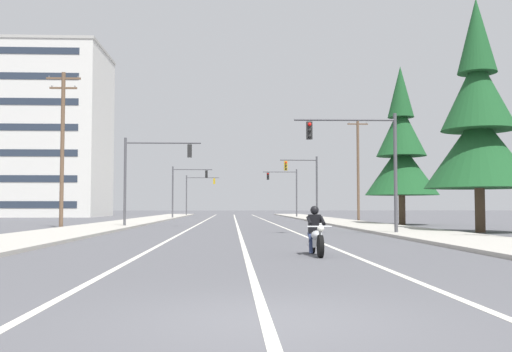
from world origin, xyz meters
TOP-DOWN VIEW (x-y plane):
  - ground_plane at (0.00, 0.00)m, footprint 400.00×400.00m
  - lane_stripe_center at (-0.06, 45.00)m, footprint 0.16×100.00m
  - lane_stripe_left at (-3.18, 45.00)m, footprint 0.16×100.00m
  - lane_stripe_right at (3.05, 45.00)m, footprint 0.16×100.00m
  - sidewalk_kerb_right at (9.20, 40.00)m, footprint 4.40×110.00m
  - sidewalk_kerb_left at (-9.20, 40.00)m, footprint 4.40×110.00m
  - motorcycle_with_rider at (1.99, 9.69)m, footprint 0.70×2.19m
  - traffic_signal_near_right at (6.33, 21.74)m, footprint 5.25×0.37m
  - traffic_signal_near_left at (-6.32, 32.97)m, footprint 5.30×0.37m
  - traffic_signal_mid_right at (6.63, 47.40)m, footprint 3.59×0.47m
  - traffic_signal_mid_left at (-6.14, 62.02)m, footprint 4.78×0.45m
  - traffic_signal_far_right at (6.57, 66.37)m, footprint 4.40×0.37m
  - traffic_signal_far_left at (-5.94, 81.70)m, footprint 5.06×0.37m
  - utility_pole_left_near at (-11.71, 31.39)m, footprint 2.27×0.26m
  - utility_pole_right_far at (11.97, 49.22)m, footprint 2.04×0.26m
  - conifer_tree_right_verge_near at (13.29, 24.28)m, footprint 6.02×6.02m
  - conifer_tree_right_verge_far at (12.84, 37.55)m, footprint 5.70×5.70m
  - apartment_building_far_left_block at (-29.66, 76.01)m, footprint 22.03×14.67m

SIDE VIEW (x-z plane):
  - ground_plane at x=0.00m, z-range 0.00..0.00m
  - lane_stripe_center at x=-0.06m, z-range 0.00..0.01m
  - lane_stripe_left at x=-3.18m, z-range 0.00..0.01m
  - lane_stripe_right at x=3.05m, z-range 0.00..0.01m
  - sidewalk_kerb_right at x=9.20m, z-range 0.00..0.14m
  - sidewalk_kerb_left at x=-9.20m, z-range 0.00..0.14m
  - motorcycle_with_rider at x=1.99m, z-range -0.14..1.32m
  - traffic_signal_mid_right at x=6.63m, z-range 0.91..7.11m
  - traffic_signal_far_right at x=6.57m, z-range 0.97..7.17m
  - traffic_signal_mid_left at x=-6.14m, z-range 0.99..7.19m
  - traffic_signal_far_left at x=-5.94m, z-range 1.01..7.21m
  - traffic_signal_near_right at x=6.33m, z-range 1.02..7.22m
  - traffic_signal_near_left at x=-6.32m, z-range 1.02..7.22m
  - utility_pole_right_far at x=11.97m, z-range 0.20..10.19m
  - utility_pole_left_near at x=-11.71m, z-range 0.36..10.74m
  - conifer_tree_right_verge_far at x=12.84m, z-range -0.52..12.03m
  - conifer_tree_right_verge_near at x=13.29m, z-range -0.55..12.69m
  - apartment_building_far_left_block at x=-29.66m, z-range 0.01..23.92m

